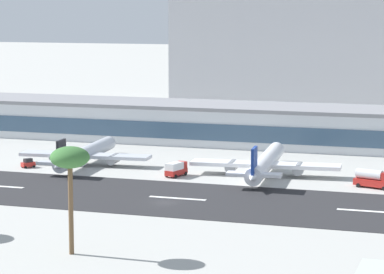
{
  "coord_description": "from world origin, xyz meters",
  "views": [
    {
      "loc": [
        59.64,
        -167.16,
        38.64
      ],
      "look_at": [
        -5.27,
        34.04,
        8.27
      ],
      "focal_mm": 86.06,
      "sensor_mm": 36.0,
      "label": 1
    }
  ],
  "objects_px": {
    "terminal_building": "(227,124)",
    "airliner_navy_tail_gate_1": "(265,164)",
    "distant_hotel_block": "(348,50)",
    "service_box_truck_2": "(176,169)",
    "airliner_black_tail_gate_0": "(84,155)",
    "service_baggage_tug_0": "(28,163)",
    "service_fuel_truck_1": "(374,179)",
    "palm_tree_2": "(70,161)"
  },
  "relations": [
    {
      "from": "airliner_black_tail_gate_0",
      "to": "airliner_navy_tail_gate_1",
      "type": "relative_size",
      "value": 0.93
    },
    {
      "from": "terminal_building",
      "to": "distant_hotel_block",
      "type": "relative_size",
      "value": 1.4
    },
    {
      "from": "terminal_building",
      "to": "airliner_navy_tail_gate_1",
      "type": "height_order",
      "value": "terminal_building"
    },
    {
      "from": "service_baggage_tug_0",
      "to": "palm_tree_2",
      "type": "relative_size",
      "value": 0.21
    },
    {
      "from": "service_fuel_truck_1",
      "to": "service_box_truck_2",
      "type": "xyz_separation_m",
      "value": [
        -44.47,
        -0.12,
        -0.24
      ]
    },
    {
      "from": "airliner_black_tail_gate_0",
      "to": "service_box_truck_2",
      "type": "height_order",
      "value": "airliner_black_tail_gate_0"
    },
    {
      "from": "service_baggage_tug_0",
      "to": "service_box_truck_2",
      "type": "bearing_deg",
      "value": -55.82
    },
    {
      "from": "service_fuel_truck_1",
      "to": "service_box_truck_2",
      "type": "height_order",
      "value": "service_fuel_truck_1"
    },
    {
      "from": "distant_hotel_block",
      "to": "service_box_truck_2",
      "type": "height_order",
      "value": "distant_hotel_block"
    },
    {
      "from": "terminal_building",
      "to": "distant_hotel_block",
      "type": "xyz_separation_m",
      "value": [
        20.0,
        92.67,
        16.69
      ]
    },
    {
      "from": "airliner_black_tail_gate_0",
      "to": "terminal_building",
      "type": "bearing_deg",
      "value": -31.11
    },
    {
      "from": "terminal_building",
      "to": "airliner_navy_tail_gate_1",
      "type": "bearing_deg",
      "value": -64.8
    },
    {
      "from": "airliner_navy_tail_gate_1",
      "to": "palm_tree_2",
      "type": "height_order",
      "value": "palm_tree_2"
    },
    {
      "from": "service_baggage_tug_0",
      "to": "service_fuel_truck_1",
      "type": "bearing_deg",
      "value": -55.76
    },
    {
      "from": "airliner_navy_tail_gate_1",
      "to": "service_baggage_tug_0",
      "type": "relative_size",
      "value": 12.25
    },
    {
      "from": "service_fuel_truck_1",
      "to": "palm_tree_2",
      "type": "height_order",
      "value": "palm_tree_2"
    },
    {
      "from": "service_fuel_truck_1",
      "to": "service_box_truck_2",
      "type": "relative_size",
      "value": 1.39
    },
    {
      "from": "terminal_building",
      "to": "airliner_navy_tail_gate_1",
      "type": "distance_m",
      "value": 51.62
    },
    {
      "from": "service_fuel_truck_1",
      "to": "service_box_truck_2",
      "type": "bearing_deg",
      "value": -161.49
    },
    {
      "from": "distant_hotel_block",
      "to": "service_baggage_tug_0",
      "type": "height_order",
      "value": "distant_hotel_block"
    },
    {
      "from": "terminal_building",
      "to": "distant_hotel_block",
      "type": "bearing_deg",
      "value": 77.82
    },
    {
      "from": "distant_hotel_block",
      "to": "airliner_black_tail_gate_0",
      "type": "relative_size",
      "value": 3.23
    },
    {
      "from": "service_baggage_tug_0",
      "to": "palm_tree_2",
      "type": "height_order",
      "value": "palm_tree_2"
    },
    {
      "from": "airliner_navy_tail_gate_1",
      "to": "terminal_building",
      "type": "bearing_deg",
      "value": 19.91
    },
    {
      "from": "terminal_building",
      "to": "service_box_truck_2",
      "type": "xyz_separation_m",
      "value": [
        2.8,
        -52.88,
        -3.73
      ]
    },
    {
      "from": "distant_hotel_block",
      "to": "airliner_navy_tail_gate_1",
      "type": "xyz_separation_m",
      "value": [
        1.96,
        -139.32,
        -19.31
      ]
    },
    {
      "from": "service_fuel_truck_1",
      "to": "airliner_navy_tail_gate_1",
      "type": "bearing_deg",
      "value": -175.21
    },
    {
      "from": "distant_hotel_block",
      "to": "airliner_navy_tail_gate_1",
      "type": "relative_size",
      "value": 3.01
    },
    {
      "from": "airliner_black_tail_gate_0",
      "to": "service_fuel_truck_1",
      "type": "bearing_deg",
      "value": -99.82
    },
    {
      "from": "distant_hotel_block",
      "to": "service_baggage_tug_0",
      "type": "bearing_deg",
      "value": -110.62
    },
    {
      "from": "terminal_building",
      "to": "palm_tree_2",
      "type": "distance_m",
      "value": 120.96
    },
    {
      "from": "service_baggage_tug_0",
      "to": "service_box_truck_2",
      "type": "distance_m",
      "value": 37.59
    },
    {
      "from": "terminal_building",
      "to": "service_fuel_truck_1",
      "type": "bearing_deg",
      "value": -48.13
    },
    {
      "from": "airliner_navy_tail_gate_1",
      "to": "service_baggage_tug_0",
      "type": "bearing_deg",
      "value": 91.01
    },
    {
      "from": "airliner_navy_tail_gate_1",
      "to": "service_fuel_truck_1",
      "type": "relative_size",
      "value": 4.89
    },
    {
      "from": "terminal_building",
      "to": "palm_tree_2",
      "type": "relative_size",
      "value": 10.76
    },
    {
      "from": "airliner_black_tail_gate_0",
      "to": "distant_hotel_block",
      "type": "bearing_deg",
      "value": -21.87
    },
    {
      "from": "service_baggage_tug_0",
      "to": "palm_tree_2",
      "type": "xyz_separation_m",
      "value": [
        43.28,
        -67.39,
        13.81
      ]
    },
    {
      "from": "airliner_navy_tail_gate_1",
      "to": "service_box_truck_2",
      "type": "xyz_separation_m",
      "value": [
        -19.15,
        -6.23,
        -1.11
      ]
    },
    {
      "from": "terminal_building",
      "to": "service_fuel_truck_1",
      "type": "distance_m",
      "value": 70.93
    },
    {
      "from": "airliner_navy_tail_gate_1",
      "to": "palm_tree_2",
      "type": "distance_m",
      "value": 75.82
    },
    {
      "from": "distant_hotel_block",
      "to": "service_fuel_truck_1",
      "type": "height_order",
      "value": "distant_hotel_block"
    }
  ]
}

